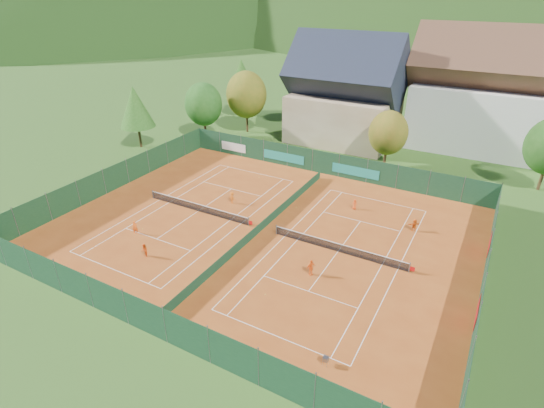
{
  "coord_description": "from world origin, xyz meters",
  "views": [
    {
      "loc": [
        18.43,
        -31.15,
        21.82
      ],
      "look_at": [
        0.0,
        2.0,
        2.0
      ],
      "focal_mm": 28.0,
      "sensor_mm": 36.0,
      "label": 1
    }
  ],
  "objects_px": {
    "ball_hopper": "(326,359)",
    "player_right_far_b": "(414,225)",
    "player_left_mid": "(144,250)",
    "player_left_near": "(135,227)",
    "chalet": "(345,97)",
    "player_right_far_a": "(355,204)",
    "player_right_near": "(311,267)",
    "hotel_block_a": "(488,98)",
    "player_left_far": "(232,198)"
  },
  "relations": [
    {
      "from": "ball_hopper",
      "to": "player_right_far_b",
      "type": "height_order",
      "value": "player_right_far_b"
    },
    {
      "from": "player_left_mid",
      "to": "player_left_near",
      "type": "bearing_deg",
      "value": 174.88
    },
    {
      "from": "chalet",
      "to": "player_left_mid",
      "type": "xyz_separation_m",
      "value": [
        -3.84,
        -39.11,
        -5.97
      ]
    },
    {
      "from": "ball_hopper",
      "to": "player_right_far_a",
      "type": "bearing_deg",
      "value": 104.49
    },
    {
      "from": "player_left_near",
      "to": "player_right_far_b",
      "type": "distance_m",
      "value": 27.4
    },
    {
      "from": "player_right_near",
      "to": "player_right_far_a",
      "type": "bearing_deg",
      "value": 33.08
    },
    {
      "from": "ball_hopper",
      "to": "hotel_block_a",
      "type": "bearing_deg",
      "value": 85.32
    },
    {
      "from": "ball_hopper",
      "to": "player_right_far_a",
      "type": "xyz_separation_m",
      "value": [
        -5.48,
        21.23,
        0.03
      ]
    },
    {
      "from": "player_left_mid",
      "to": "player_right_near",
      "type": "relative_size",
      "value": 0.89
    },
    {
      "from": "player_left_near",
      "to": "player_left_far",
      "type": "xyz_separation_m",
      "value": [
        4.63,
        10.03,
        -0.01
      ]
    },
    {
      "from": "ball_hopper",
      "to": "player_right_far_b",
      "type": "distance_m",
      "value": 19.77
    },
    {
      "from": "ball_hopper",
      "to": "player_left_mid",
      "type": "xyz_separation_m",
      "value": [
        -18.87,
        3.46,
        0.1
      ]
    },
    {
      "from": "hotel_block_a",
      "to": "player_left_far",
      "type": "height_order",
      "value": "hotel_block_a"
    },
    {
      "from": "ball_hopper",
      "to": "chalet",
      "type": "bearing_deg",
      "value": 109.44
    },
    {
      "from": "player_left_far",
      "to": "player_right_far_a",
      "type": "height_order",
      "value": "player_left_far"
    },
    {
      "from": "hotel_block_a",
      "to": "player_right_far_a",
      "type": "bearing_deg",
      "value": -109.09
    },
    {
      "from": "player_left_far",
      "to": "player_right_far_b",
      "type": "xyz_separation_m",
      "value": [
        19.04,
        3.76,
        -0.04
      ]
    },
    {
      "from": "player_left_mid",
      "to": "player_left_far",
      "type": "relative_size",
      "value": 0.97
    },
    {
      "from": "player_right_far_b",
      "to": "player_right_far_a",
      "type": "bearing_deg",
      "value": -48.66
    },
    {
      "from": "chalet",
      "to": "player_right_near",
      "type": "distance_m",
      "value": 36.29
    },
    {
      "from": "player_left_far",
      "to": "player_right_far_a",
      "type": "xyz_separation_m",
      "value": [
        12.39,
        5.25,
        -0.09
      ]
    },
    {
      "from": "player_right_far_a",
      "to": "chalet",
      "type": "bearing_deg",
      "value": -61.99
    },
    {
      "from": "hotel_block_a",
      "to": "player_left_far",
      "type": "bearing_deg",
      "value": -123.84
    },
    {
      "from": "player_left_near",
      "to": "player_right_far_b",
      "type": "xyz_separation_m",
      "value": [
        23.68,
        13.79,
        -0.05
      ]
    },
    {
      "from": "hotel_block_a",
      "to": "player_left_near",
      "type": "height_order",
      "value": "hotel_block_a"
    },
    {
      "from": "player_left_far",
      "to": "player_right_near",
      "type": "relative_size",
      "value": 0.93
    },
    {
      "from": "player_right_far_a",
      "to": "player_left_mid",
      "type": "bearing_deg",
      "value": 56.94
    },
    {
      "from": "player_right_far_b",
      "to": "player_left_near",
      "type": "bearing_deg",
      "value": -5.83
    },
    {
      "from": "player_left_far",
      "to": "player_right_near",
      "type": "height_order",
      "value": "player_right_near"
    },
    {
      "from": "player_right_near",
      "to": "player_right_far_a",
      "type": "xyz_separation_m",
      "value": [
        -0.69,
        12.98,
        -0.15
      ]
    },
    {
      "from": "player_left_near",
      "to": "player_right_near",
      "type": "distance_m",
      "value": 17.86
    },
    {
      "from": "player_right_far_a",
      "to": "player_right_far_b",
      "type": "height_order",
      "value": "player_right_far_b"
    },
    {
      "from": "player_left_mid",
      "to": "ball_hopper",
      "type": "bearing_deg",
      "value": 18.93
    },
    {
      "from": "hotel_block_a",
      "to": "ball_hopper",
      "type": "bearing_deg",
      "value": -94.68
    },
    {
      "from": "player_left_near",
      "to": "player_left_mid",
      "type": "distance_m",
      "value": 4.41
    },
    {
      "from": "player_left_near",
      "to": "player_right_far_a",
      "type": "bearing_deg",
      "value": -1.22
    },
    {
      "from": "chalet",
      "to": "player_left_mid",
      "type": "relative_size",
      "value": 12.29
    },
    {
      "from": "hotel_block_a",
      "to": "player_left_near",
      "type": "relative_size",
      "value": 15.55
    },
    {
      "from": "player_left_mid",
      "to": "player_right_far_b",
      "type": "distance_m",
      "value": 25.82
    },
    {
      "from": "player_right_near",
      "to": "player_right_far_b",
      "type": "xyz_separation_m",
      "value": [
        5.96,
        11.49,
        -0.09
      ]
    },
    {
      "from": "player_left_mid",
      "to": "player_right_near",
      "type": "xyz_separation_m",
      "value": [
        14.08,
        4.79,
        0.08
      ]
    },
    {
      "from": "player_right_far_a",
      "to": "player_right_far_b",
      "type": "distance_m",
      "value": 6.82
    },
    {
      "from": "player_left_mid",
      "to": "chalet",
      "type": "bearing_deg",
      "value": 113.7
    },
    {
      "from": "player_left_near",
      "to": "player_left_mid",
      "type": "xyz_separation_m",
      "value": [
        3.64,
        -2.49,
        -0.04
      ]
    },
    {
      "from": "player_left_near",
      "to": "player_left_far",
      "type": "bearing_deg",
      "value": 22.06
    },
    {
      "from": "player_left_near",
      "to": "hotel_block_a",
      "type": "bearing_deg",
      "value": 15.01
    },
    {
      "from": "chalet",
      "to": "player_left_far",
      "type": "height_order",
      "value": "chalet"
    },
    {
      "from": "hotel_block_a",
      "to": "player_left_far",
      "type": "relative_size",
      "value": 15.85
    },
    {
      "from": "player_left_far",
      "to": "player_right_far_b",
      "type": "distance_m",
      "value": 19.41
    },
    {
      "from": "player_left_far",
      "to": "player_left_near",
      "type": "bearing_deg",
      "value": 77.73
    }
  ]
}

